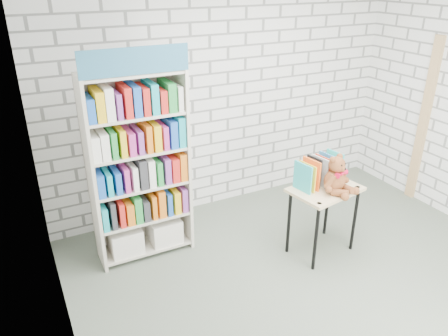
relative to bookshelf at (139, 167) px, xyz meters
name	(u,v)px	position (x,y,z in m)	size (l,w,h in m)	color
ground	(323,286)	(1.33, -1.36, -1.00)	(4.50, 4.50, 0.00)	#535D4E
room_shell	(344,108)	(1.33, -1.36, 0.78)	(4.52, 4.02, 2.81)	silver
bookshelf	(139,167)	(0.00, 0.00, 0.00)	(0.98, 0.38, 2.19)	beige
display_table	(324,197)	(1.68, -0.85, -0.35)	(0.78, 0.60, 0.76)	#D4B57F
table_books	(318,171)	(1.66, -0.74, -0.09)	(0.52, 0.29, 0.29)	#28AEB0
teddy_bear	(337,178)	(1.72, -0.96, -0.09)	(0.35, 0.35, 0.39)	brown
door_trim	(424,122)	(3.56, -0.41, 0.05)	(0.05, 0.12, 2.10)	tan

